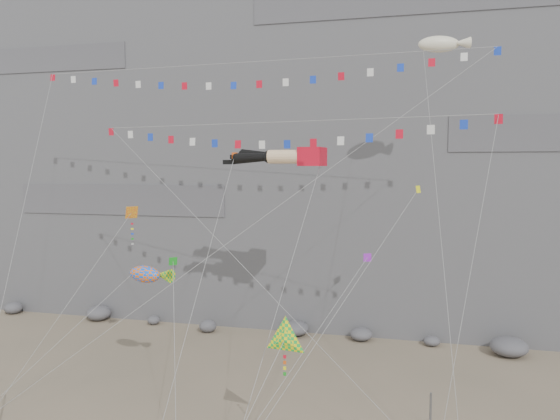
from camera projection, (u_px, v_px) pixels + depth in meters
name	position (u px, v px, depth m)	size (l,w,h in m)	color
ground	(234.00, 419.00, 33.03)	(120.00, 120.00, 0.00)	gray
cliff	(324.00, 81.00, 61.96)	(80.00, 28.00, 50.00)	slate
talus_boulders	(295.00, 329.00, 49.42)	(60.00, 3.00, 1.20)	slate
legs_kite	(285.00, 157.00, 38.52)	(7.36, 16.79, 22.07)	red
flag_banner_upper	(246.00, 63.00, 40.76)	(35.03, 15.37, 29.68)	red
flag_banner_lower	(275.00, 123.00, 36.18)	(27.29, 10.32, 22.35)	red
harlequin_kite	(131.00, 213.00, 38.00)	(6.78, 8.38, 15.26)	red
fish_windsock	(145.00, 274.00, 36.80)	(9.67, 8.47, 13.30)	orange
delta_kite	(284.00, 340.00, 27.39)	(3.89, 5.33, 8.76)	#FFE70D
blimp_windsock	(439.00, 45.00, 38.19)	(4.07, 12.36, 26.37)	#F4EBC8
small_kite_a	(233.00, 162.00, 38.50)	(1.02, 14.24, 21.03)	#E35013
small_kite_b	(366.00, 260.00, 35.28)	(6.81, 11.81, 15.79)	purple
small_kite_c	(173.00, 264.00, 34.39)	(4.29, 8.27, 12.51)	#17991E
small_kite_d	(415.00, 194.00, 37.48)	(9.48, 15.11, 21.77)	#FCF815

